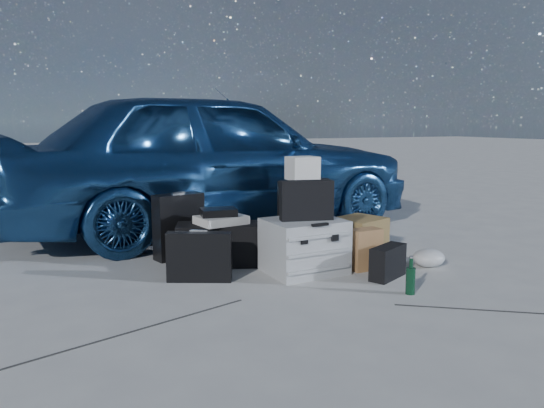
# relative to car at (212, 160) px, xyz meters

# --- Properties ---
(ground) EXTENTS (60.00, 60.00, 0.00)m
(ground) POSITION_rel_car_xyz_m (0.07, -2.19, -0.79)
(ground) COLOR beige
(ground) RESTS_ON ground
(car) EXTENTS (4.78, 2.29, 1.58)m
(car) POSITION_rel_car_xyz_m (0.00, 0.00, 0.00)
(car) COLOR #275A96
(car) RESTS_ON ground
(pelican_case) EXTENTS (0.62, 0.52, 0.44)m
(pelican_case) POSITION_rel_car_xyz_m (0.12, -1.99, -0.57)
(pelican_case) COLOR #A3A6A9
(pelican_case) RESTS_ON ground
(laptop_bag) EXTENTS (0.44, 0.20, 0.32)m
(laptop_bag) POSITION_rel_car_xyz_m (0.13, -2.01, -0.19)
(laptop_bag) COLOR black
(laptop_bag) RESTS_ON pelican_case
(briefcase) EXTENTS (0.49, 0.31, 0.38)m
(briefcase) POSITION_rel_car_xyz_m (-0.72, -1.87, -0.60)
(briefcase) COLOR black
(briefcase) RESTS_ON ground
(suitcase_left) EXTENTS (0.47, 0.27, 0.58)m
(suitcase_left) POSITION_rel_car_xyz_m (-0.68, -1.12, -0.50)
(suitcase_left) COLOR black
(suitcase_left) RESTS_ON ground
(suitcase_right) EXTENTS (0.58, 0.39, 0.66)m
(suitcase_right) POSITION_rel_car_xyz_m (0.55, -1.18, -0.46)
(suitcase_right) COLOR black
(suitcase_right) RESTS_ON ground
(white_carton) EXTENTS (0.28, 0.22, 0.22)m
(white_carton) POSITION_rel_car_xyz_m (0.54, -1.16, -0.02)
(white_carton) COLOR silver
(white_carton) RESTS_ON suitcase_right
(duffel_bag) EXTENTS (0.77, 0.53, 0.36)m
(duffel_bag) POSITION_rel_car_xyz_m (-0.43, -1.49, -0.61)
(duffel_bag) COLOR black
(duffel_bag) RESTS_ON ground
(flat_box_white) EXTENTS (0.44, 0.36, 0.07)m
(flat_box_white) POSITION_rel_car_xyz_m (-0.41, -1.50, -0.40)
(flat_box_white) COLOR silver
(flat_box_white) RESTS_ON duffel_bag
(flat_box_black) EXTENTS (0.32, 0.25, 0.06)m
(flat_box_black) POSITION_rel_car_xyz_m (-0.43, -1.48, -0.33)
(flat_box_black) COLOR black
(flat_box_black) RESTS_ON flat_box_white
(kraft_bag) EXTENTS (0.26, 0.17, 0.34)m
(kraft_bag) POSITION_rel_car_xyz_m (0.63, -2.12, -0.62)
(kraft_bag) COLOR #9C6D43
(kraft_bag) RESTS_ON ground
(cardboard_box) EXTENTS (0.53, 0.50, 0.32)m
(cardboard_box) POSITION_rel_car_xyz_m (0.92, -1.60, -0.63)
(cardboard_box) COLOR olive
(cardboard_box) RESTS_ON ground
(plastic_bag) EXTENTS (0.31, 0.27, 0.15)m
(plastic_bag) POSITION_rel_car_xyz_m (1.16, -2.28, -0.71)
(plastic_bag) COLOR #B8BCBE
(plastic_bag) RESTS_ON ground
(messenger_bag) EXTENTS (0.39, 0.29, 0.26)m
(messenger_bag) POSITION_rel_car_xyz_m (0.64, -2.40, -0.66)
(messenger_bag) COLOR black
(messenger_bag) RESTS_ON ground
(green_bottle) EXTENTS (0.09, 0.09, 0.26)m
(green_bottle) POSITION_rel_car_xyz_m (0.55, -2.79, -0.66)
(green_bottle) COLOR black
(green_bottle) RESTS_ON ground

